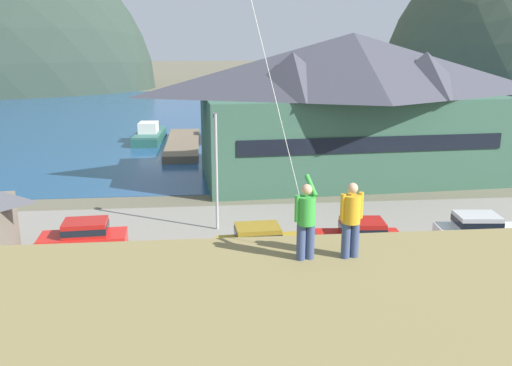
# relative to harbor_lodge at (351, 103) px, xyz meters

# --- Properties ---
(ground_plane) EXTENTS (600.00, 600.00, 0.00)m
(ground_plane) POSITION_rel_harbor_lodge_xyz_m (-8.87, -21.93, -5.95)
(ground_plane) COLOR #66604C
(parking_lot_pad) EXTENTS (40.00, 20.00, 0.10)m
(parking_lot_pad) POSITION_rel_harbor_lodge_xyz_m (-8.87, -16.93, -5.90)
(parking_lot_pad) COLOR gray
(parking_lot_pad) RESTS_ON ground
(bay_water) EXTENTS (360.00, 84.00, 0.03)m
(bay_water) POSITION_rel_harbor_lodge_xyz_m (-8.87, 38.07, -5.93)
(bay_water) COLOR navy
(bay_water) RESTS_ON ground
(harbor_lodge) EXTENTS (24.56, 12.78, 11.15)m
(harbor_lodge) POSITION_rel_harbor_lodge_xyz_m (0.00, 0.00, 0.00)
(harbor_lodge) COLOR #38604C
(harbor_lodge) RESTS_ON ground
(wharf_dock) EXTENTS (3.20, 15.69, 0.70)m
(wharf_dock) POSITION_rel_harbor_lodge_xyz_m (-13.52, 14.07, -5.60)
(wharf_dock) COLOR #70604C
(wharf_dock) RESTS_ON ground
(moored_boat_wharfside) EXTENTS (3.11, 8.59, 2.16)m
(moored_boat_wharfside) POSITION_rel_harbor_lodge_xyz_m (-17.25, 17.99, -5.23)
(moored_boat_wharfside) COLOR #23564C
(moored_boat_wharfside) RESTS_ON ground
(moored_boat_outer_mooring) EXTENTS (2.54, 7.48, 2.16)m
(moored_boat_outer_mooring) POSITION_rel_harbor_lodge_xyz_m (-9.98, 18.12, -5.23)
(moored_boat_outer_mooring) COLOR #A8A399
(moored_boat_outer_mooring) RESTS_ON ground
(parked_car_mid_row_near) EXTENTS (4.29, 2.24, 1.82)m
(parked_car_mid_row_near) POSITION_rel_harbor_lodge_xyz_m (-8.79, -16.31, -4.88)
(parked_car_mid_row_near) COLOR #B28923
(parked_car_mid_row_near) RESTS_ON parking_lot_pad
(parked_car_mid_row_far) EXTENTS (4.29, 2.23, 1.82)m
(parked_car_mid_row_far) POSITION_rel_harbor_lodge_xyz_m (-6.48, -21.53, -4.88)
(parked_car_mid_row_far) COLOR navy
(parked_car_mid_row_far) RESTS_ON parking_lot_pad
(parked_car_back_row_right) EXTENTS (4.32, 2.30, 1.82)m
(parked_car_back_row_right) POSITION_rel_harbor_lodge_xyz_m (-3.73, -16.01, -4.88)
(parked_car_back_row_right) COLOR red
(parked_car_back_row_right) RESTS_ON parking_lot_pad
(parked_car_front_row_silver) EXTENTS (4.36, 2.38, 1.82)m
(parked_car_front_row_silver) POSITION_rel_harbor_lodge_xyz_m (2.62, -15.63, -4.88)
(parked_car_front_row_silver) COLOR silver
(parked_car_front_row_silver) RESTS_ON parking_lot_pad
(parked_car_back_row_left) EXTENTS (4.32, 2.29, 1.82)m
(parked_car_back_row_left) POSITION_rel_harbor_lodge_xyz_m (-14.17, -22.61, -4.88)
(parked_car_back_row_left) COLOR silver
(parked_car_back_row_left) RESTS_ON parking_lot_pad
(parked_car_mid_row_center) EXTENTS (4.30, 2.26, 1.82)m
(parked_car_mid_row_center) POSITION_rel_harbor_lodge_xyz_m (-17.41, -14.74, -4.88)
(parked_car_mid_row_center) COLOR red
(parked_car_mid_row_center) RESTS_ON parking_lot_pad
(parked_car_front_row_red) EXTENTS (4.21, 2.07, 1.82)m
(parked_car_front_row_red) POSITION_rel_harbor_lodge_xyz_m (-1.11, -22.45, -4.88)
(parked_car_front_row_red) COLOR silver
(parked_car_front_row_red) RESTS_ON parking_lot_pad
(parking_light_pole) EXTENTS (0.24, 0.78, 6.59)m
(parking_light_pole) POSITION_rel_harbor_lodge_xyz_m (-10.71, -11.37, -2.02)
(parking_light_pole) COLOR #ADADB2
(parking_light_pole) RESTS_ON parking_lot_pad
(person_kite_flyer) EXTENTS (0.52, 0.70, 1.86)m
(person_kite_flyer) POSITION_rel_harbor_lodge_xyz_m (-9.15, -29.51, 0.75)
(person_kite_flyer) COLOR #384770
(person_kite_flyer) RESTS_ON grassy_hill_foreground
(person_companion) EXTENTS (0.54, 0.40, 1.74)m
(person_companion) POSITION_rel_harbor_lodge_xyz_m (-8.13, -29.51, 0.73)
(person_companion) COLOR #384770
(person_companion) RESTS_ON grassy_hill_foreground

